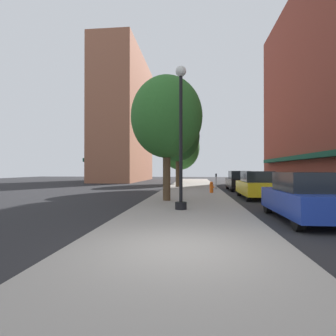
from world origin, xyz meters
TOP-DOWN VIEW (x-y plane):
  - ground_plane at (4.00, 18.00)m, footprint 90.00×90.00m
  - sidewalk_slab at (0.00, 19.00)m, footprint 4.80×50.00m
  - building_far_background at (-11.01, 37.00)m, footprint 6.80×18.00m
  - lamppost at (-0.27, 5.47)m, footprint 0.48×0.48m
  - fire_hydrant at (1.46, 13.84)m, footprint 0.33×0.26m
  - parking_meter_near at (2.05, 17.32)m, footprint 0.14×0.09m
  - tree_near at (-1.19, 8.63)m, footprint 3.79×3.79m
  - tree_mid at (-1.65, 28.87)m, footprint 5.04×5.04m
  - tree_far at (-1.37, 20.25)m, footprint 4.20×4.20m
  - car_blue at (4.00, 3.96)m, footprint 1.80×4.30m
  - car_yellow at (4.00, 11.24)m, footprint 1.80×4.30m
  - car_black at (4.00, 17.78)m, footprint 1.80×4.30m

SIDE VIEW (x-z plane):
  - ground_plane at x=4.00m, z-range 0.00..0.00m
  - sidewalk_slab at x=0.00m, z-range 0.00..0.12m
  - fire_hydrant at x=1.46m, z-range 0.12..0.91m
  - car_blue at x=4.00m, z-range -0.02..1.64m
  - car_yellow at x=4.00m, z-range -0.02..1.64m
  - car_black at x=4.00m, z-range -0.02..1.64m
  - parking_meter_near at x=2.05m, z-range 0.29..1.60m
  - lamppost at x=-0.27m, z-range 0.25..6.15m
  - tree_near at x=-1.19m, z-range 1.23..7.85m
  - tree_mid at x=-1.65m, z-range 0.93..8.36m
  - tree_far at x=-1.37m, z-range 1.31..8.58m
  - building_far_background at x=-11.01m, z-range -0.02..20.02m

